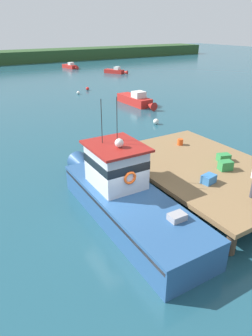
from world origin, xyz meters
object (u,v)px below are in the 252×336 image
object	(u,v)px
main_fishing_boat	(124,194)
crate_single_by_cleat	(209,179)
crate_single_far	(224,158)
bait_bucket	(180,142)
mooring_buoy_inshore	(88,89)
moored_boat_outer_mooring	(70,66)
moored_boat_near_channel	(136,100)
crate_stack_near_edge	(225,165)
moored_boat_mid_harbor	(116,71)
crate_stack_mid_dock	(131,144)
mooring_buoy_outer	(78,93)
mooring_buoy_spare_mooring	(156,122)

from	to	relation	value
main_fishing_boat	crate_single_by_cleat	xyz separation A→B (m)	(3.47, -1.34, 0.38)
crate_single_far	bait_bucket	xyz separation A→B (m)	(-0.35, 2.88, -0.02)
bait_bucket	mooring_buoy_inshore	world-z (taller)	bait_bucket
crate_single_by_cleat	moored_boat_outer_mooring	bearing A→B (deg)	74.89
moored_boat_near_channel	mooring_buoy_inshore	distance (m)	9.62
crate_stack_near_edge	moored_boat_outer_mooring	bearing A→B (deg)	76.57
crate_single_by_cleat	moored_boat_outer_mooring	world-z (taller)	crate_single_by_cleat
bait_bucket	moored_boat_near_channel	world-z (taller)	bait_bucket
moored_boat_mid_harbor	moored_boat_outer_mooring	bearing A→B (deg)	111.82
moored_boat_outer_mooring	moored_boat_mid_harbor	xyz separation A→B (m)	(4.05, -10.11, -0.01)
crate_stack_mid_dock	mooring_buoy_outer	world-z (taller)	crate_stack_mid_dock
crate_single_by_cleat	crate_stack_mid_dock	xyz separation A→B (m)	(-0.65, 5.26, 0.01)
mooring_buoy_outer	crate_stack_near_edge	bearing A→B (deg)	-97.36
bait_bucket	moored_boat_outer_mooring	world-z (taller)	bait_bucket
moored_boat_mid_harbor	mooring_buoy_outer	xyz separation A→B (m)	(-12.19, -12.49, -0.19)
crate_single_by_cleat	bait_bucket	size ratio (longest dim) A/B	1.76
mooring_buoy_inshore	mooring_buoy_outer	xyz separation A→B (m)	(-1.94, -1.61, -0.02)
crate_stack_near_edge	mooring_buoy_inshore	xyz separation A→B (m)	(5.18, 26.64, -1.21)
moored_boat_near_channel	main_fishing_boat	bearing A→B (deg)	-124.78
crate_stack_near_edge	moored_boat_mid_harbor	bearing A→B (deg)	67.65
crate_stack_mid_dock	crate_single_far	bearing A→B (deg)	-53.01
crate_single_far	mooring_buoy_spare_mooring	xyz separation A→B (m)	(3.21, 9.90, -1.16)
crate_stack_mid_dock	mooring_buoy_spare_mooring	distance (m)	8.66
crate_stack_mid_dock	mooring_buoy_spare_mooring	bearing A→B (deg)	43.70
crate_stack_near_edge	mooring_buoy_spare_mooring	bearing A→B (deg)	69.79
crate_stack_near_edge	mooring_buoy_spare_mooring	size ratio (longest dim) A/B	1.31
moored_boat_outer_mooring	moored_boat_near_channel	distance (m)	30.98
crate_stack_near_edge	moored_boat_outer_mooring	world-z (taller)	crate_stack_near_edge
bait_bucket	mooring_buoy_outer	size ratio (longest dim) A/B	0.92
crate_stack_mid_dock	moored_boat_mid_harbor	world-z (taller)	crate_stack_mid_dock
moored_boat_outer_mooring	moored_boat_near_channel	size ratio (longest dim) A/B	0.80
bait_bucket	mooring_buoy_outer	xyz separation A→B (m)	(2.88, 21.40, -1.19)
crate_stack_near_edge	mooring_buoy_spare_mooring	world-z (taller)	crate_stack_near_edge
moored_boat_outer_mooring	moored_boat_near_channel	xyz separation A→B (m)	(-5.16, -30.55, 0.11)
crate_single_by_cleat	moored_boat_near_channel	size ratio (longest dim) A/B	0.11
main_fishing_boat	crate_stack_near_edge	bearing A→B (deg)	-8.88
moored_boat_mid_harbor	crate_single_far	bearing A→B (deg)	-111.81
main_fishing_boat	crate_single_far	bearing A→B (deg)	-0.45
main_fishing_boat	moored_boat_outer_mooring	xyz separation A→B (m)	(16.48, 46.83, -0.62)
main_fishing_boat	moored_boat_near_channel	xyz separation A→B (m)	(11.31, 16.29, -0.52)
mooring_buoy_spare_mooring	crate_stack_mid_dock	bearing A→B (deg)	-136.30
mooring_buoy_spare_mooring	mooring_buoy_inshore	distance (m)	16.05
crate_stack_near_edge	bait_bucket	size ratio (longest dim) A/B	1.76
moored_boat_near_channel	crate_stack_near_edge	bearing A→B (deg)	-109.98
crate_stack_mid_dock	moored_boat_near_channel	size ratio (longest dim) A/B	0.11
crate_single_far	moored_boat_mid_harbor	bearing A→B (deg)	68.19
crate_single_far	moored_boat_outer_mooring	distance (m)	48.09
bait_bucket	mooring_buoy_spare_mooring	xyz separation A→B (m)	(3.56, 7.02, -1.14)
main_fishing_boat	moored_boat_mid_harbor	world-z (taller)	main_fishing_boat
crate_single_far	moored_boat_mid_harbor	xyz separation A→B (m)	(14.71, 36.77, -1.01)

